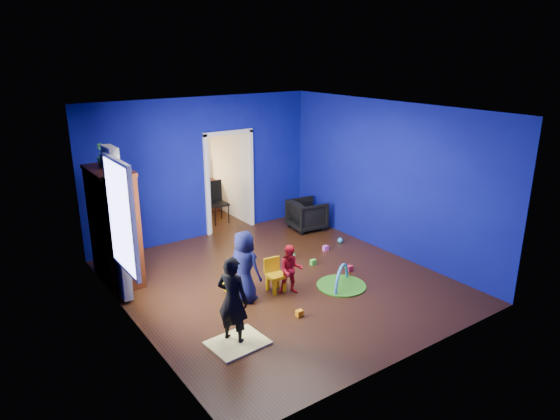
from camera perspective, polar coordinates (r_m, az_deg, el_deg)
floor at (r=8.61m, az=-0.03°, el=-8.15°), size 5.00×5.50×0.01m
ceiling at (r=7.79m, az=-0.03°, el=11.39°), size 5.00×5.50×0.01m
wall_back at (r=10.38m, az=-8.79°, el=4.70°), size 5.00×0.02×2.90m
wall_front at (r=6.16m, az=14.84°, el=-4.97°), size 5.00×0.02×2.90m
wall_left at (r=7.03m, az=-17.00°, el=-2.30°), size 0.02×5.50×2.90m
wall_right at (r=9.68m, az=12.21°, el=3.55°), size 0.02×5.50×2.90m
alcove at (r=11.45m, az=-8.02°, el=4.94°), size 1.00×1.75×2.50m
armchair at (r=10.93m, az=3.11°, el=-0.55°), size 0.80×0.78×0.66m
child_black at (r=6.74m, az=-5.43°, el=-10.21°), size 0.48×0.54×1.23m
child_navy at (r=7.79m, az=-4.09°, el=-6.46°), size 0.55×0.66×1.15m
toddler_red at (r=8.05m, az=1.24°, el=-6.84°), size 0.50×0.47×0.83m
vase at (r=8.18m, az=-18.53°, el=4.74°), size 0.22×0.22×0.18m
potted_plant at (r=8.65m, az=-19.62°, el=5.96°), size 0.28×0.28×0.37m
tv_armoire at (r=8.74m, az=-18.43°, el=-1.76°), size 0.58×1.14×1.96m
crt_tv at (r=8.74m, az=-18.20°, el=-1.46°), size 0.46×0.70×0.54m
yellow_blanket at (r=6.97m, az=-4.86°, el=-14.89°), size 0.79×0.65×0.03m
hopper_ball at (r=8.13m, az=-5.26°, el=-8.38°), size 0.39×0.39×0.39m
kid_chair at (r=8.19m, az=-0.46°, el=-7.65°), size 0.31×0.31×0.50m
play_mat at (r=8.51m, az=7.02°, el=-8.56°), size 0.83×0.83×0.02m
toy_arch at (r=8.50m, az=7.02°, el=-8.50°), size 0.65×0.44×0.74m
window_left at (r=7.32m, az=-17.83°, el=-0.75°), size 0.03×0.95×1.55m
curtain at (r=7.94m, az=-18.06°, el=-1.61°), size 0.14×0.42×2.40m
doorway at (r=10.74m, az=-5.83°, el=3.07°), size 1.16×0.10×2.10m
study_desk at (r=12.22m, az=-9.21°, el=1.47°), size 0.88×0.44×0.75m
desk_monitor at (r=12.18m, az=-9.59°, el=4.19°), size 0.40×0.05×0.32m
desk_lamp at (r=12.02m, az=-10.67°, el=3.85°), size 0.14×0.14×0.14m
folding_chair at (r=11.37m, az=-7.10°, el=0.77°), size 0.40×0.40×0.92m
book_shelf at (r=11.97m, az=-9.84°, el=9.17°), size 0.88×0.24×0.04m
toy_0 at (r=9.06m, az=7.96°, el=-6.62°), size 0.10×0.08×0.10m
toy_1 at (r=10.30m, az=6.91°, el=-3.45°), size 0.11×0.11×0.11m
toy_2 at (r=7.56m, az=2.24°, el=-11.72°), size 0.10×0.08×0.10m
toy_3 at (r=9.49m, az=1.48°, el=-5.23°), size 0.11×0.11×0.11m
toy_4 at (r=9.89m, az=5.22°, el=-4.36°), size 0.10×0.08×0.10m
toy_5 at (r=9.24m, az=3.80°, el=-5.98°), size 0.10×0.08×0.10m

